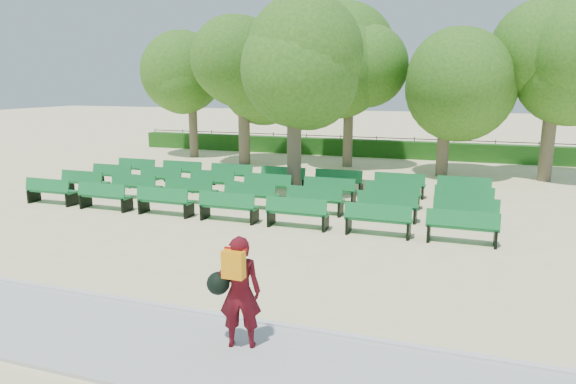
% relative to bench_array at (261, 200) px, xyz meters
% --- Properties ---
extents(ground, '(120.00, 120.00, 0.00)m').
position_rel_bench_array_xyz_m(ground, '(0.73, -1.96, -0.09)').
color(ground, beige).
extents(paving, '(30.00, 2.20, 0.06)m').
position_rel_bench_array_xyz_m(paving, '(0.73, -9.36, -0.06)').
color(paving, '#B2B3AE').
rests_on(paving, ground).
extents(curb, '(30.00, 0.12, 0.10)m').
position_rel_bench_array_xyz_m(curb, '(0.73, -8.21, -0.04)').
color(curb, silver).
rests_on(curb, ground).
extents(hedge, '(26.00, 0.70, 0.90)m').
position_rel_bench_array_xyz_m(hedge, '(0.73, 12.04, 0.36)').
color(hedge, '#1B4E14').
rests_on(hedge, ground).
extents(fence, '(26.00, 0.10, 1.02)m').
position_rel_bench_array_xyz_m(fence, '(0.73, 12.44, -0.09)').
color(fence, black).
rests_on(fence, ground).
extents(tree_line, '(21.80, 6.80, 7.04)m').
position_rel_bench_array_xyz_m(tree_line, '(0.73, 8.04, -0.09)').
color(tree_line, '#376B1C').
rests_on(tree_line, ground).
extents(bench_array, '(1.76, 0.67, 1.09)m').
position_rel_bench_array_xyz_m(bench_array, '(0.00, 0.00, 0.00)').
color(bench_array, '#137232').
rests_on(bench_array, ground).
extents(tree_among, '(4.33, 4.33, 6.31)m').
position_rel_bench_array_xyz_m(tree_among, '(0.78, 1.16, 4.24)').
color(tree_among, brown).
rests_on(tree_among, ground).
extents(person, '(0.85, 0.58, 1.71)m').
position_rel_bench_array_xyz_m(person, '(3.33, -9.01, 0.85)').
color(person, '#4A0A12').
rests_on(person, ground).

